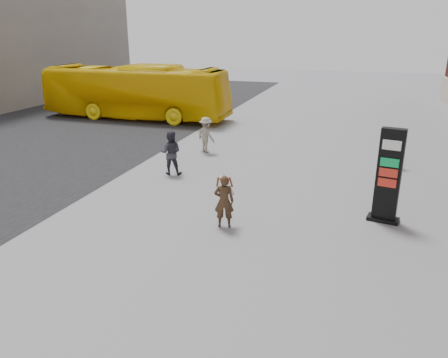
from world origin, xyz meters
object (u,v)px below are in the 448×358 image
(info_pylon, at_px, (389,176))
(pedestrian_c, at_px, (395,147))
(woman, at_px, (224,201))
(bus, at_px, (135,92))
(pedestrian_a, at_px, (171,153))
(pedestrian_b, at_px, (206,135))

(info_pylon, distance_m, pedestrian_c, 5.82)
(woman, relative_size, bus, 0.13)
(pedestrian_c, bearing_deg, pedestrian_a, 86.44)
(info_pylon, distance_m, pedestrian_b, 9.32)
(pedestrian_b, height_order, pedestrian_c, pedestrian_c)
(pedestrian_c, bearing_deg, woman, 119.85)
(pedestrian_a, relative_size, pedestrian_b, 1.06)
(woman, relative_size, pedestrian_c, 0.95)
(pedestrian_a, xyz_separation_m, pedestrian_b, (0.20, 3.38, -0.05))
(woman, height_order, bus, bus)
(woman, height_order, pedestrian_a, pedestrian_a)
(info_pylon, distance_m, woman, 4.72)
(info_pylon, height_order, pedestrian_a, info_pylon)
(woman, height_order, pedestrian_c, pedestrian_c)
(pedestrian_a, height_order, pedestrian_b, pedestrian_a)
(bus, distance_m, pedestrian_b, 9.22)
(woman, xyz_separation_m, pedestrian_a, (-3.39, 3.91, 0.06))
(bus, xyz_separation_m, pedestrian_c, (14.87, -5.86, -0.83))
(bus, bearing_deg, woman, -143.06)
(bus, relative_size, pedestrian_b, 7.34)
(info_pylon, height_order, bus, bus)
(bus, relative_size, pedestrian_c, 7.29)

